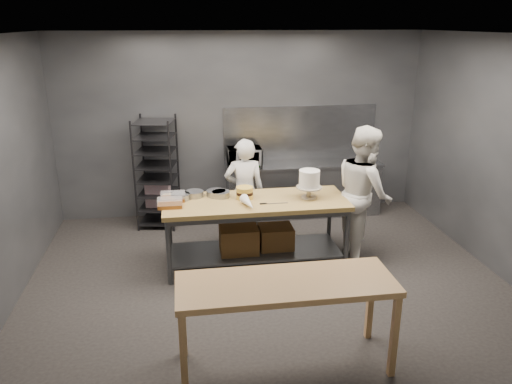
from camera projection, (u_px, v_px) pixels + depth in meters
ground at (266, 279)px, 6.39m from camera, size 6.00×6.00×0.00m
back_wall at (241, 126)px, 8.24m from camera, size 6.00×0.04×3.00m
work_table at (255, 225)px, 6.62m from camera, size 2.40×0.90×0.92m
near_counter at (286, 290)px, 4.55m from camera, size 2.00×0.70×0.90m
back_counter at (303, 189)px, 8.42m from camera, size 2.60×0.60×0.90m
splashback_panel at (300, 133)px, 8.41m from camera, size 2.60×0.02×0.90m
speed_rack at (157, 173)px, 7.87m from camera, size 0.71×0.75×1.75m
chef_behind at (244, 192)px, 7.21m from camera, size 0.60×0.41×1.58m
chef_right at (364, 193)px, 6.77m from camera, size 0.71×0.91×1.85m
microwave at (244, 157)px, 8.08m from camera, size 0.54×0.37×0.30m
frosted_cake_stand at (309, 181)px, 6.51m from camera, size 0.34×0.34×0.38m
layer_cake at (245, 193)px, 6.54m from camera, size 0.22×0.22×0.16m
cake_pans at (203, 194)px, 6.61m from camera, size 0.78×0.33×0.07m
piping_bag at (248, 203)px, 6.22m from camera, size 0.18×0.39×0.12m
offset_spatula at (270, 203)px, 6.37m from camera, size 0.36×0.02×0.02m
pastry_clamshells at (171, 200)px, 6.36m from camera, size 0.35×0.44×0.11m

